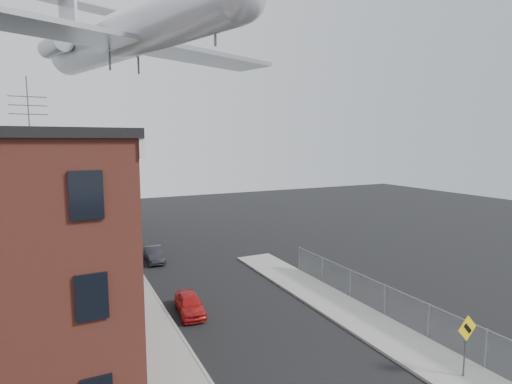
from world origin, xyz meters
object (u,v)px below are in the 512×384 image
(car_mid, at_px, (154,254))
(airplane, at_px, (126,36))
(car_far, at_px, (124,234))
(street_tree, at_px, (108,211))
(car_near, at_px, (190,304))
(utility_pole, at_px, (118,216))
(warning_sign, at_px, (466,336))

(car_mid, height_order, airplane, airplane)
(car_far, bearing_deg, street_tree, -122.03)
(car_near, xyz_separation_m, car_mid, (0.35, 11.15, 0.01))
(utility_pole, bearing_deg, car_mid, 47.58)
(airplane, bearing_deg, street_tree, 103.08)
(utility_pole, height_order, car_near, utility_pole)
(warning_sign, xyz_separation_m, utility_pole, (-11.20, 19.03, 2.79))
(car_mid, height_order, car_far, car_mid)
(street_tree, xyz_separation_m, car_mid, (2.80, -6.50, -2.84))
(warning_sign, bearing_deg, car_far, 106.20)
(warning_sign, relative_size, car_far, 0.74)
(warning_sign, distance_m, street_tree, 30.96)
(utility_pole, distance_m, airplane, 14.09)
(street_tree, height_order, car_mid, street_tree)
(car_near, relative_size, airplane, 0.13)
(street_tree, bearing_deg, car_near, -82.08)
(car_near, bearing_deg, utility_pole, 115.72)
(utility_pole, relative_size, car_far, 2.39)
(car_near, height_order, airplane, airplane)
(street_tree, bearing_deg, utility_pole, -91.89)
(warning_sign, xyz_separation_m, car_mid, (-8.07, 22.45, -1.28))
(street_tree, distance_m, car_mid, 7.63)
(car_near, bearing_deg, airplane, 101.29)
(street_tree, relative_size, car_far, 1.38)
(airplane, bearing_deg, warning_sign, -67.66)
(warning_sign, xyz_separation_m, car_near, (-8.42, 11.30, -1.29))
(street_tree, bearing_deg, airplane, -76.92)
(warning_sign, distance_m, utility_pole, 22.25)
(car_mid, bearing_deg, street_tree, 115.54)
(warning_sign, relative_size, car_mid, 0.76)
(utility_pole, height_order, street_tree, utility_pole)
(warning_sign, bearing_deg, utility_pole, 120.48)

